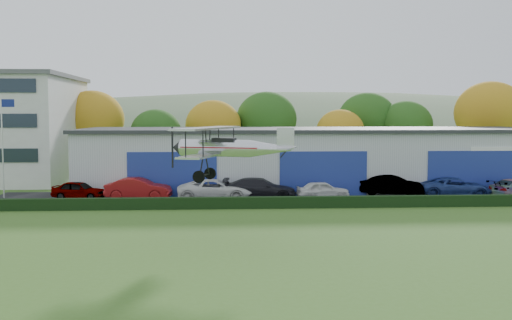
{
  "coord_description": "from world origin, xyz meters",
  "views": [
    {
      "loc": [
        -3.12,
        -24.36,
        6.54
      ],
      "look_at": [
        -1.12,
        9.73,
        3.88
      ],
      "focal_mm": 41.3,
      "sensor_mm": 36.0,
      "label": 1
    }
  ],
  "objects": [
    {
      "name": "car_1",
      "position": [
        -9.49,
        20.82,
        0.87
      ],
      "size": [
        5.12,
        2.2,
        1.64
      ],
      "primitive_type": "imported",
      "rotation": [
        0.0,
        0.0,
        1.48
      ],
      "color": "maroon",
      "rests_on": "apron"
    },
    {
      "name": "car_2",
      "position": [
        -3.6,
        19.98,
        0.84
      ],
      "size": [
        5.77,
        2.81,
        1.58
      ],
      "primitive_type": "imported",
      "rotation": [
        0.0,
        0.0,
        1.54
      ],
      "color": "silver",
      "rests_on": "apron"
    },
    {
      "name": "car_5",
      "position": [
        10.54,
        21.69,
        0.88
      ],
      "size": [
        5.31,
        3.51,
        1.66
      ],
      "primitive_type": "imported",
      "rotation": [
        0.0,
        0.0,
        1.18
      ],
      "color": "gray",
      "rests_on": "apron"
    },
    {
      "name": "apron",
      "position": [
        3.0,
        21.0,
        0.03
      ],
      "size": [
        48.0,
        9.0,
        0.05
      ],
      "primitive_type": "cube",
      "color": "black",
      "rests_on": "ground"
    },
    {
      "name": "distant_hills",
      "position": [
        -4.38,
        140.0,
        -13.05
      ],
      "size": [
        430.0,
        196.0,
        56.0
      ],
      "color": "#4C6642",
      "rests_on": "ground"
    },
    {
      "name": "car_4",
      "position": [
        4.65,
        20.09,
        0.74
      ],
      "size": [
        4.18,
        2.03,
        1.38
      ],
      "primitive_type": "imported",
      "rotation": [
        0.0,
        0.0,
        1.67
      ],
      "color": "silver",
      "rests_on": "apron"
    },
    {
      "name": "car_3",
      "position": [
        -0.19,
        20.26,
        0.86
      ],
      "size": [
        5.79,
        2.77,
        1.63
      ],
      "primitive_type": "imported",
      "rotation": [
        0.0,
        0.0,
        1.48
      ],
      "color": "black",
      "rests_on": "apron"
    },
    {
      "name": "flagpole",
      "position": [
        -19.88,
        22.0,
        4.78
      ],
      "size": [
        1.05,
        0.1,
        8.0
      ],
      "color": "silver",
      "rests_on": "ground"
    },
    {
      "name": "hangar",
      "position": [
        5.0,
        27.98,
        2.66
      ],
      "size": [
        40.6,
        12.6,
        5.3
      ],
      "color": "#B2B7BC",
      "rests_on": "ground"
    },
    {
      "name": "car_0",
      "position": [
        -14.06,
        21.15,
        0.74
      ],
      "size": [
        4.34,
        2.49,
        1.39
      ],
      "primitive_type": "imported",
      "rotation": [
        0.0,
        0.0,
        1.35
      ],
      "color": "gray",
      "rests_on": "apron"
    },
    {
      "name": "ground",
      "position": [
        0.0,
        0.0,
        0.0
      ],
      "size": [
        300.0,
        300.0,
        0.0
      ],
      "primitive_type": "plane",
      "color": "#3C641F",
      "rests_on": "ground"
    },
    {
      "name": "car_6",
      "position": [
        15.37,
        20.7,
        0.81
      ],
      "size": [
        5.84,
        3.53,
        1.51
      ],
      "primitive_type": "imported",
      "rotation": [
        0.0,
        0.0,
        1.37
      ],
      "color": "navy",
      "rests_on": "apron"
    },
    {
      "name": "hedge",
      "position": [
        3.0,
        16.2,
        0.4
      ],
      "size": [
        46.0,
        0.6,
        0.8
      ],
      "primitive_type": "cube",
      "color": "black",
      "rests_on": "ground"
    },
    {
      "name": "tree_belt",
      "position": [
        0.85,
        40.62,
        5.61
      ],
      "size": [
        75.7,
        13.22,
        10.12
      ],
      "color": "#3D2614",
      "rests_on": "ground"
    },
    {
      "name": "biplane",
      "position": [
        -2.91,
        5.2,
        4.93
      ],
      "size": [
        6.47,
        7.3,
        2.74
      ],
      "rotation": [
        0.0,
        0.0,
        -0.31
      ],
      "color": "#BBBBC3"
    }
  ]
}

